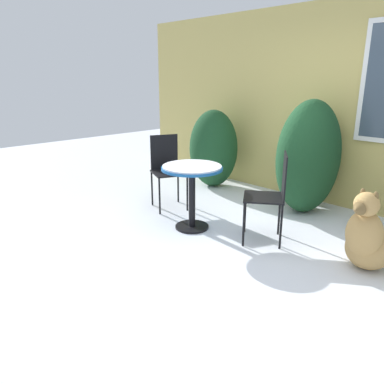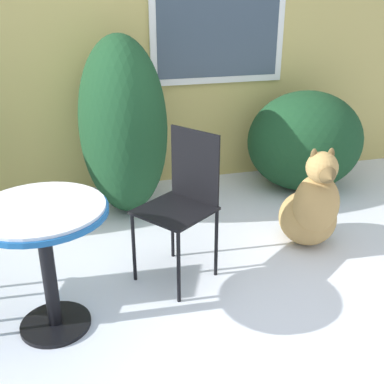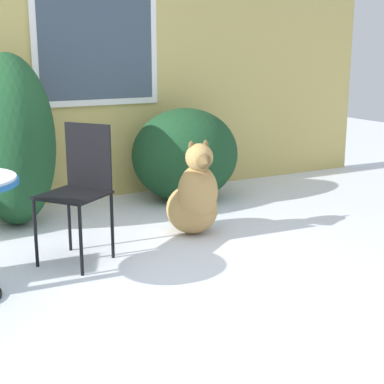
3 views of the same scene
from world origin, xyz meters
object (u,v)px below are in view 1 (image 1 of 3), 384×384
Objects in this scene: dog at (367,240)px; patio_chair_far_side at (271,193)px; patio_chair_near_table at (167,167)px; patio_table at (192,180)px.

patio_chair_far_side is at bearing -165.51° from dog.
dog is at bearing -63.09° from patio_chair_near_table.
patio_table is 0.78× the size of patio_chair_near_table.
patio_chair_near_table is 1.23× the size of dog.
patio_chair_far_side reaches higher than patio_table.
patio_chair_near_table is 1.66m from patio_chair_far_side.
dog reaches higher than patio_table.
patio_chair_near_table is 1.00× the size of patio_chair_far_side.
patio_chair_near_table is (-0.80, 0.30, -0.04)m from patio_table.
patio_table is 0.78× the size of patio_chair_far_side.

